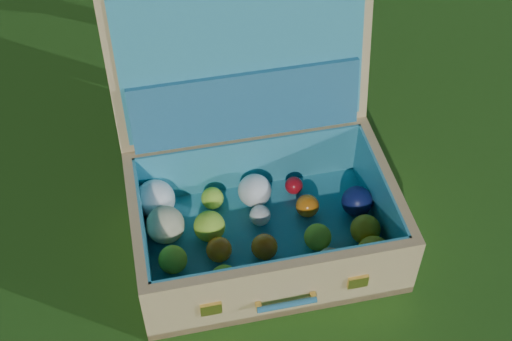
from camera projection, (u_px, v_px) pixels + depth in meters
The scene contains 2 objects.
ground at pixel (203, 304), 1.75m from camera, with size 60.00×60.00×0.00m, color #215114.
suitcase at pixel (254, 175), 1.80m from camera, with size 0.68×0.60×0.63m.
Camera 1 is at (-0.11, -0.95, 1.50)m, focal length 50.00 mm.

